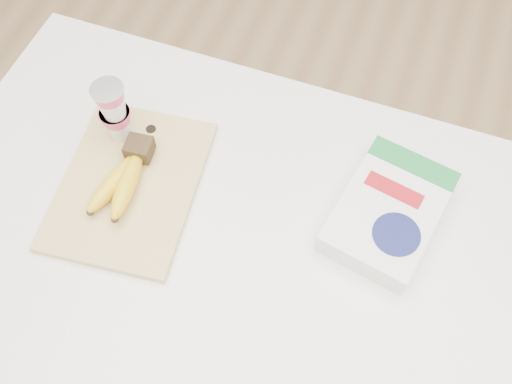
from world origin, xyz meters
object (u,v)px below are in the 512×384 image
bananas (124,177)px  cereal_box (388,212)px  cutting_board (130,185)px  table (244,327)px  yogurt_stack (114,111)px

bananas → cereal_box: bananas is taller
cutting_board → bananas: 0.03m
table → bananas: bearing=167.9°
cutting_board → yogurt_stack: size_ratio=2.38×
bananas → cereal_box: bearing=12.3°
table → yogurt_stack: yogurt_stack is taller
yogurt_stack → cereal_box: size_ratio=0.52×
cereal_box → yogurt_stack: bearing=-168.5°
bananas → yogurt_stack: size_ratio=1.29×
cutting_board → bananas: bananas is taller
yogurt_stack → cereal_box: 0.53m
cutting_board → yogurt_stack: (-0.06, 0.09, 0.08)m
table → cereal_box: cereal_box is taller
cereal_box → cutting_board: bearing=-157.1°
bananas → yogurt_stack: yogurt_stack is taller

